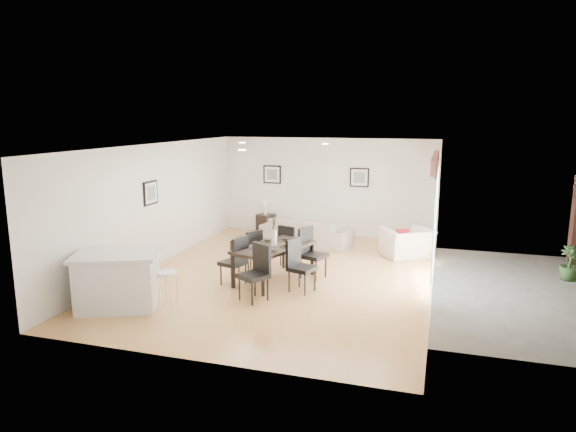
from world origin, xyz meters
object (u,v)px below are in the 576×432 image
(dining_chair_wnear, at_px, (236,258))
(dining_chair_wfar, at_px, (252,249))
(dining_chair_efar, at_px, (310,250))
(dining_chair_enear, at_px, (298,262))
(side_table, at_px, (266,224))
(coffee_table, at_px, (253,247))
(dining_chair_foot, at_px, (289,243))
(kitchen_island, at_px, (118,279))
(dining_chair_head, at_px, (257,269))
(armchair, at_px, (407,243))
(dining_table, at_px, (274,249))
(bar_stool, at_px, (167,278))
(sofa, at_px, (306,231))

(dining_chair_wnear, relative_size, dining_chair_wfar, 1.07)
(dining_chair_wfar, distance_m, dining_chair_efar, 1.26)
(dining_chair_wfar, distance_m, dining_chair_enear, 1.50)
(side_table, bearing_deg, coffee_table, -77.68)
(dining_chair_foot, relative_size, kitchen_island, 0.54)
(dining_chair_wnear, relative_size, kitchen_island, 0.58)
(dining_chair_efar, bearing_deg, dining_chair_head, 179.94)
(armchair, distance_m, kitchen_island, 6.59)
(armchair, height_order, dining_chair_foot, dining_chair_foot)
(dining_table, relative_size, dining_chair_foot, 2.11)
(dining_table, bearing_deg, dining_chair_wfar, 167.38)
(dining_chair_head, bearing_deg, bar_stool, -109.54)
(dining_chair_enear, bearing_deg, dining_chair_wfar, 74.29)
(coffee_table, bearing_deg, sofa, 60.96)
(dining_chair_efar, xyz_separation_m, dining_chair_head, (-0.58, -1.57, -0.01))
(bar_stool, bearing_deg, kitchen_island, 180.00)
(dining_chair_wfar, xyz_separation_m, kitchen_island, (-1.51, -2.55, -0.02))
(dining_chair_wnear, bearing_deg, dining_chair_foot, 175.81)
(side_table, distance_m, kitchen_island, 6.23)
(dining_table, distance_m, dining_chair_efar, 0.78)
(dining_chair_wfar, xyz_separation_m, dining_chair_foot, (0.61, 0.70, 0.00))
(dining_chair_foot, bearing_deg, side_table, -45.26)
(dining_chair_efar, distance_m, side_table, 4.24)
(bar_stool, bearing_deg, dining_chair_enear, 43.91)
(dining_chair_wnear, relative_size, dining_chair_enear, 0.98)
(armchair, relative_size, side_table, 1.97)
(armchair, height_order, bar_stool, bar_stool)
(armchair, xyz_separation_m, dining_chair_foot, (-2.45, -1.51, 0.17))
(dining_chair_wnear, relative_size, dining_chair_efar, 0.95)
(dining_chair_head, height_order, side_table, dining_chair_head)
(dining_table, bearing_deg, bar_stool, -99.07)
(dining_chair_foot, height_order, side_table, dining_chair_foot)
(dining_table, distance_m, bar_stool, 2.44)
(sofa, bearing_deg, dining_chair_efar, 115.75)
(dining_table, distance_m, coffee_table, 2.10)
(armchair, height_order, side_table, armchair)
(dining_chair_foot, bearing_deg, bar_stool, 86.95)
(dining_chair_head, distance_m, kitchen_island, 2.43)
(armchair, xyz_separation_m, dining_chair_head, (-2.38, -3.70, 0.23))
(dining_chair_foot, bearing_deg, dining_table, 107.69)
(sofa, xyz_separation_m, kitchen_island, (-1.98, -5.28, 0.16))
(dining_chair_wfar, bearing_deg, coffee_table, -130.83)
(dining_chair_wnear, xyz_separation_m, dining_chair_enear, (1.25, 0.05, 0.01))
(dining_table, bearing_deg, dining_chair_efar, 56.88)
(dining_chair_wnear, xyz_separation_m, dining_chair_wfar, (-0.01, 0.87, -0.03))
(dining_chair_wnear, xyz_separation_m, dining_chair_foot, (0.60, 1.56, -0.03))
(dining_chair_enear, xyz_separation_m, dining_chair_head, (-0.58, -0.68, 0.01))
(kitchen_island, bearing_deg, armchair, 23.77)
(dining_chair_wfar, bearing_deg, side_table, -135.34)
(dining_table, xyz_separation_m, dining_chair_wnear, (-0.62, -0.47, -0.11))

